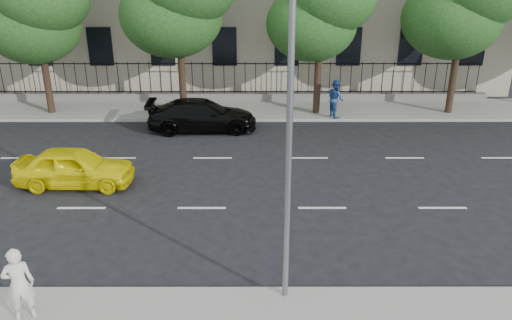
# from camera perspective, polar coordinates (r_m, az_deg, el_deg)

# --- Properties ---
(ground) EXTENTS (120.00, 120.00, 0.00)m
(ground) POSITION_cam_1_polar(r_m,az_deg,el_deg) (14.55, -7.22, -10.01)
(ground) COLOR black
(ground) RESTS_ON ground
(far_sidewalk) EXTENTS (60.00, 4.00, 0.15)m
(far_sidewalk) POSITION_cam_1_polar(r_m,az_deg,el_deg) (27.38, -3.82, 5.79)
(far_sidewalk) COLOR gray
(far_sidewalk) RESTS_ON ground
(lane_markings) EXTENTS (49.60, 4.62, 0.01)m
(lane_markings) POSITION_cam_1_polar(r_m,az_deg,el_deg) (18.73, -5.54, -2.31)
(lane_markings) COLOR silver
(lane_markings) RESTS_ON ground
(iron_fence) EXTENTS (30.00, 0.50, 2.20)m
(iron_fence) POSITION_cam_1_polar(r_m,az_deg,el_deg) (28.87, -3.64, 7.81)
(iron_fence) COLOR slate
(iron_fence) RESTS_ON far_sidewalk
(street_light) EXTENTS (0.25, 3.32, 8.05)m
(street_light) POSITION_cam_1_polar(r_m,az_deg,el_deg) (10.80, 3.76, 8.46)
(street_light) COLOR slate
(street_light) RESTS_ON near_sidewalk
(tree_b) EXTENTS (5.53, 5.12, 8.97)m
(tree_b) POSITION_cam_1_polar(r_m,az_deg,el_deg) (27.84, -23.80, 16.42)
(tree_b) COLOR #382619
(tree_b) RESTS_ON far_sidewalk
(tree_d) EXTENTS (5.34, 4.94, 8.84)m
(tree_d) POSITION_cam_1_polar(r_m,az_deg,el_deg) (25.88, 7.51, 17.70)
(tree_d) COLOR #382619
(tree_d) RESTS_ON far_sidewalk
(yellow_taxi) EXTENTS (4.21, 1.75, 1.43)m
(yellow_taxi) POSITION_cam_1_polar(r_m,az_deg,el_deg) (19.12, -20.01, -0.77)
(yellow_taxi) COLOR #FFEB08
(yellow_taxi) RESTS_ON ground
(black_sedan) EXTENTS (5.27, 2.33, 1.50)m
(black_sedan) POSITION_cam_1_polar(r_m,az_deg,el_deg) (24.07, -6.17, 5.11)
(black_sedan) COLOR black
(black_sedan) RESTS_ON ground
(woman_near) EXTENTS (0.77, 0.65, 1.78)m
(woman_near) POSITION_cam_1_polar(r_m,az_deg,el_deg) (12.42, -25.48, -12.68)
(woman_near) COLOR silver
(woman_near) RESTS_ON near_sidewalk
(pedestrian_far) EXTENTS (0.98, 1.11, 1.91)m
(pedestrian_far) POSITION_cam_1_polar(r_m,az_deg,el_deg) (25.83, 9.08, 6.94)
(pedestrian_far) COLOR navy
(pedestrian_far) RESTS_ON far_sidewalk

